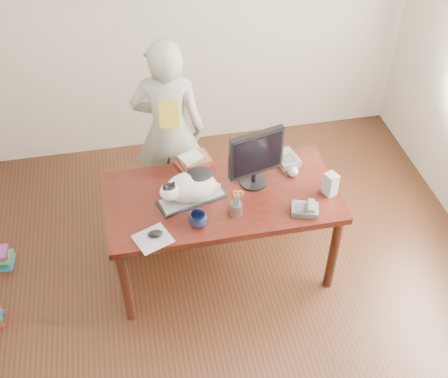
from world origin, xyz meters
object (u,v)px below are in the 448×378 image
Objects in this scene: phone at (306,209)px; pen_cup at (236,207)px; cat at (189,187)px; calculator at (286,159)px; mouse at (155,234)px; speaker at (331,184)px; coffee_mug at (198,219)px; desk at (220,202)px; monitor at (256,156)px; keyboard at (192,199)px; book_stack at (193,161)px; baseball at (293,171)px; person at (169,131)px.

pen_cup is at bearing -171.32° from phone.
calculator is (0.76, 0.27, -0.10)m from cat.
mouse is 1.24m from speaker.
coffee_mug is at bearing -164.20° from phone.
cat is 2.00× the size of calculator.
phone is at bearing -21.05° from mouse.
calculator is (0.53, 0.18, 0.18)m from desk.
phone reaches higher than desk.
mouse is (-0.74, -0.36, -0.23)m from monitor.
cat is 2.06× the size of pen_cup.
cat is 3.71× the size of coffee_mug.
cat reaches higher than coffee_mug.
keyboard is 2.27× the size of pen_cup.
book_stack reaches higher than phone.
keyboard is at bearing 8.36° from cat.
keyboard is 0.12m from cat.
coffee_mug is 0.82m from baseball.
book_stack is at bearing 83.95° from coffee_mug.
speaker is at bearing -35.86° from monitor.
coffee_mug is at bearing -169.71° from pen_cup.
coffee_mug is 0.41× the size of book_stack.
desk is 9.51× the size of speaker.
pen_cup is (0.27, -0.19, 0.05)m from keyboard.
phone is (0.73, -0.26, 0.01)m from keyboard.
desk is 1.03× the size of person.
phone is at bearing -34.58° from desk.
speaker is (0.96, -0.11, -0.05)m from cat.
keyboard is at bearing 91.13° from coffee_mug.
monitor reaches higher than speaker.
pen_cup is 0.57m from baseball.
desk is 0.37m from cat.
cat is at bearing 94.50° from coffee_mug.
calculator is at bearing 6.02° from mouse.
calculator is (0.29, 0.19, -0.22)m from monitor.
calculator is at bearing 105.85° from phone.
baseball is (0.53, 0.02, 0.19)m from desk.
pen_cup reaches higher than phone.
mouse is 0.07× the size of person.
phone is (0.74, -0.26, -0.10)m from cat.
book_stack is at bearing 160.51° from calculator.
keyboard is at bearing -171.59° from baseball.
mouse is 1.51× the size of baseball.
pen_cup is 1.02m from person.
pen_cup is at bearing -87.84° from book_stack.
mouse is at bearing -149.40° from cat.
pen_cup is (0.05, -0.28, 0.21)m from desk.
person is (-0.27, 0.69, 0.18)m from desk.
coffee_mug is (-0.21, -0.32, 0.19)m from desk.
cat is at bearing 147.17° from pen_cup.
keyboard is 1.10× the size of monitor.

